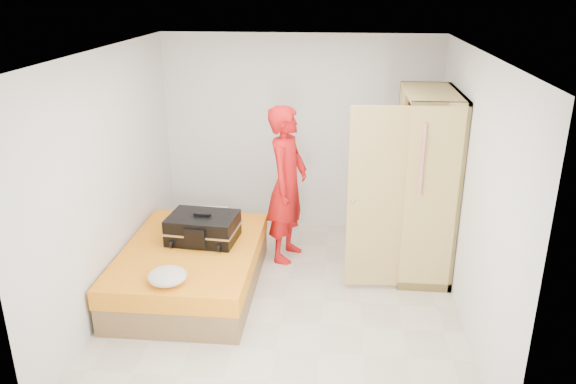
# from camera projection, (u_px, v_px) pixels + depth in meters

# --- Properties ---
(room) EXTENTS (4.00, 4.02, 2.60)m
(room) POSITION_uv_depth(u_px,v_px,m) (285.00, 185.00, 5.56)
(room) COLOR beige
(room) RESTS_ON ground
(bed) EXTENTS (1.42, 2.02, 0.50)m
(bed) POSITION_uv_depth(u_px,v_px,m) (192.00, 268.00, 6.15)
(bed) COLOR brown
(bed) RESTS_ON ground
(wardrobe) EXTENTS (1.17, 1.22, 2.10)m
(wardrobe) POSITION_uv_depth(u_px,v_px,m) (420.00, 189.00, 6.33)
(wardrobe) COLOR #DAC26A
(wardrobe) RESTS_ON ground
(person) EXTENTS (0.61, 0.78, 1.89)m
(person) POSITION_uv_depth(u_px,v_px,m) (287.00, 184.00, 6.63)
(person) COLOR red
(person) RESTS_ON ground
(suitcase) EXTENTS (0.80, 0.62, 0.32)m
(suitcase) POSITION_uv_depth(u_px,v_px,m) (203.00, 228.00, 6.18)
(suitcase) COLOR black
(suitcase) RESTS_ON bed
(round_cushion) EXTENTS (0.37, 0.37, 0.14)m
(round_cushion) POSITION_uv_depth(u_px,v_px,m) (167.00, 276.00, 5.32)
(round_cushion) COLOR silver
(round_cushion) RESTS_ON bed
(pillow) EXTENTS (0.50, 0.25, 0.09)m
(pillow) POSITION_uv_depth(u_px,v_px,m) (206.00, 213.00, 6.84)
(pillow) COLOR silver
(pillow) RESTS_ON bed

